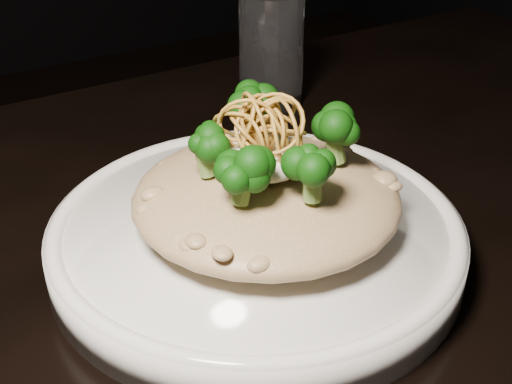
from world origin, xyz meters
The scene contains 7 objects.
table centered at (0.00, 0.00, 0.67)m, with size 1.10×0.80×0.75m.
plate centered at (-0.06, 0.03, 0.77)m, with size 0.29×0.29×0.03m, color white.
risotto centered at (-0.05, 0.02, 0.80)m, with size 0.19×0.19×0.04m, color brown.
broccoli centered at (-0.05, 0.02, 0.84)m, with size 0.13×0.13×0.05m, color black, non-canonical shape.
cheese centered at (-0.05, 0.03, 0.83)m, with size 0.07×0.07×0.02m, color silver.
shallots centered at (-0.06, 0.03, 0.86)m, with size 0.05×0.05×0.03m, color olive, non-canonical shape.
drinking_glass centered at (0.10, 0.26, 0.81)m, with size 0.07×0.07×0.12m, color silver.
Camera 1 is at (-0.28, -0.33, 1.05)m, focal length 50.00 mm.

